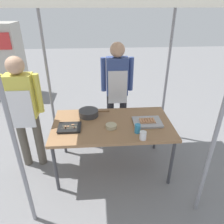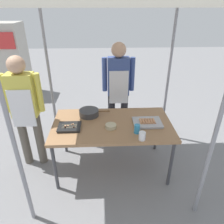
{
  "view_description": "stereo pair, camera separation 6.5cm",
  "coord_description": "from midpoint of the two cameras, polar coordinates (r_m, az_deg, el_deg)",
  "views": [
    {
      "loc": [
        -0.18,
        -2.42,
        2.22
      ],
      "look_at": [
        0.0,
        0.05,
        0.9
      ],
      "focal_mm": 33.68,
      "sensor_mm": 36.0,
      "label": 1
    },
    {
      "loc": [
        -0.12,
        -2.42,
        2.22
      ],
      "look_at": [
        0.0,
        0.05,
        0.9
      ],
      "focal_mm": 33.68,
      "sensor_mm": 36.0,
      "label": 2
    }
  ],
  "objects": [
    {
      "name": "ground_plane",
      "position": [
        3.29,
        0.63,
        -14.42
      ],
      "size": [
        18.0,
        18.0,
        0.0
      ],
      "primitive_type": "plane",
      "color": "slate"
    },
    {
      "name": "tray_grilled_sausages",
      "position": [
        2.87,
        10.19,
        -2.79
      ],
      "size": [
        0.38,
        0.29,
        0.05
      ],
      "color": "#ADADB2",
      "rests_on": "stall_table"
    },
    {
      "name": "vendor_woman",
      "position": [
        3.45,
        2.26,
        7.3
      ],
      "size": [
        0.52,
        0.23,
        1.68
      ],
      "rotation": [
        0.0,
        0.0,
        3.14
      ],
      "color": "black",
      "rests_on": "ground"
    },
    {
      "name": "stall_canopy",
      "position": [
        2.43,
        0.91,
        25.9
      ],
      "size": [
        2.1,
        1.8,
        2.23
      ],
      "color": "gray",
      "rests_on": "ground"
    },
    {
      "name": "condiment_bowl",
      "position": [
        2.73,
        0.36,
        -3.86
      ],
      "size": [
        0.14,
        0.14,
        0.05
      ],
      "primitive_type": "cylinder",
      "color": "#BFB28C",
      "rests_on": "stall_table"
    },
    {
      "name": "drink_cup_by_wok",
      "position": [
        2.52,
        8.93,
        -6.46
      ],
      "size": [
        0.08,
        0.08,
        0.1
      ],
      "primitive_type": "cylinder",
      "color": "white",
      "rests_on": "stall_table"
    },
    {
      "name": "stall_table",
      "position": [
        2.86,
        0.7,
        -4.06
      ],
      "size": [
        1.6,
        0.9,
        0.75
      ],
      "color": "#9E724C",
      "rests_on": "ground"
    },
    {
      "name": "cooking_wok",
      "position": [
        3.03,
        -5.62,
        -0.12
      ],
      "size": [
        0.44,
        0.28,
        0.09
      ],
      "color": "#38383A",
      "rests_on": "stall_table"
    },
    {
      "name": "customer_nearby",
      "position": [
        3.04,
        -22.06,
        1.66
      ],
      "size": [
        0.52,
        0.23,
        1.64
      ],
      "color": "#595147",
      "rests_on": "ground"
    },
    {
      "name": "drink_cup_near_edge",
      "position": [
        2.64,
        7.51,
        -4.58
      ],
      "size": [
        0.07,
        0.07,
        0.12
      ],
      "primitive_type": "cylinder",
      "color": "#338CBF",
      "rests_on": "stall_table"
    },
    {
      "name": "tray_meat_skewers",
      "position": [
        2.78,
        -10.82,
        -4.02
      ],
      "size": [
        0.29,
        0.25,
        0.04
      ],
      "color": "black",
      "rests_on": "stall_table"
    },
    {
      "name": "neighbor_stall_left",
      "position": [
        5.98,
        -26.19,
        12.43
      ],
      "size": [
        0.9,
        0.71,
        1.78
      ],
      "color": "#B7B2A8",
      "rests_on": "ground"
    }
  ]
}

